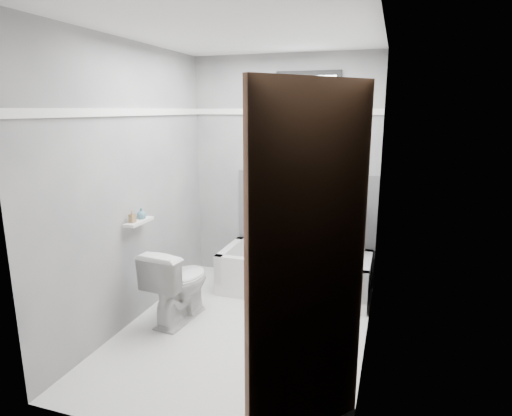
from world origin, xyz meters
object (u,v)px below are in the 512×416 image
at_px(soap_bottle_b, 141,213).
at_px(door, 351,300).
at_px(toilet, 179,284).
at_px(bathtub, 295,272).
at_px(office_chair, 314,236).
at_px(soap_bottle_a, 132,216).

bearing_deg(soap_bottle_b, door, -33.93).
relative_size(toilet, soap_bottle_b, 6.68).
height_order(bathtub, office_chair, office_chair).
bearing_deg(door, office_chair, 104.13).
bearing_deg(soap_bottle_b, office_chair, 35.63).
xyz_separation_m(toilet, door, (1.60, -1.32, 0.66)).
distance_m(bathtub, toilet, 1.24).
xyz_separation_m(door, soap_bottle_b, (-1.92, 1.29, -0.04)).
relative_size(toilet, door, 0.34).
distance_m(bathtub, door, 2.46).
xyz_separation_m(bathtub, office_chair, (0.18, 0.05, 0.39)).
height_order(bathtub, toilet, toilet).
bearing_deg(soap_bottle_a, soap_bottle_b, 90.00).
distance_m(office_chair, toilet, 1.42).
distance_m(office_chair, soap_bottle_b, 1.70).
xyz_separation_m(office_chair, toilet, (-1.03, -0.94, -0.26)).
xyz_separation_m(door, soap_bottle_a, (-1.92, 1.15, -0.03)).
relative_size(door, soap_bottle_b, 19.53).
relative_size(door, soap_bottle_a, 19.44).
xyz_separation_m(office_chair, soap_bottle_b, (-1.35, -0.97, 0.36)).
distance_m(soap_bottle_a, soap_bottle_b, 0.14).
xyz_separation_m(bathtub, soap_bottle_a, (-1.17, -1.06, 0.76)).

